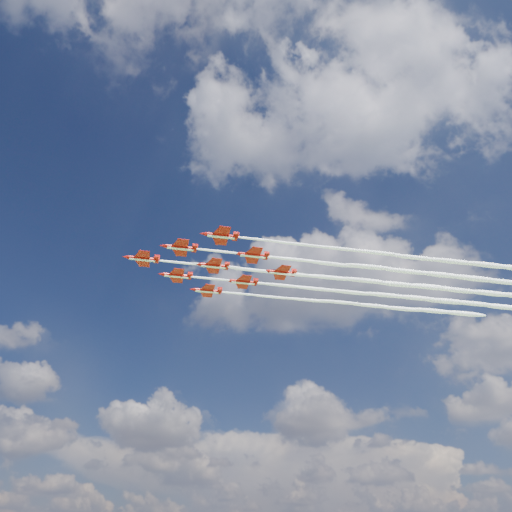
% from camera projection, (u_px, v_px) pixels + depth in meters
% --- Properties ---
extents(jet_lead, '(90.68, 54.48, 2.41)m').
position_uv_depth(jet_lead, '(319.00, 276.00, 140.39)').
color(jet_lead, '#A60D09').
extents(jet_row2_port, '(90.68, 54.48, 2.41)m').
position_uv_depth(jet_row2_port, '(361.00, 266.00, 135.72)').
color(jet_row2_port, '#A60D09').
extents(jet_row2_starb, '(90.68, 54.48, 2.41)m').
position_uv_depth(jet_row2_starb, '(342.00, 291.00, 148.24)').
color(jet_row2_starb, '#A60D09').
extents(jet_row3_port, '(90.68, 54.48, 2.41)m').
position_uv_depth(jet_row3_port, '(405.00, 256.00, 131.04)').
color(jet_row3_port, '#A60D09').
extents(jet_row3_centre, '(90.68, 54.48, 2.41)m').
position_uv_depth(jet_row3_centre, '(382.00, 282.00, 143.56)').
color(jet_row3_centre, '#A60D09').
extents(jet_row3_starb, '(90.68, 54.48, 2.41)m').
position_uv_depth(jet_row3_starb, '(363.00, 305.00, 156.08)').
color(jet_row3_starb, '#A60D09').
extents(jet_row4_port, '(90.68, 54.48, 2.41)m').
position_uv_depth(jet_row4_port, '(425.00, 273.00, 138.88)').
color(jet_row4_port, '#A60D09').
extents(jet_row4_starb, '(90.68, 54.48, 2.41)m').
position_uv_depth(jet_row4_starb, '(401.00, 297.00, 151.41)').
color(jet_row4_starb, '#A60D09').
extents(jet_tail, '(90.68, 54.48, 2.41)m').
position_uv_depth(jet_tail, '(442.00, 288.00, 146.73)').
color(jet_tail, '#A60D09').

